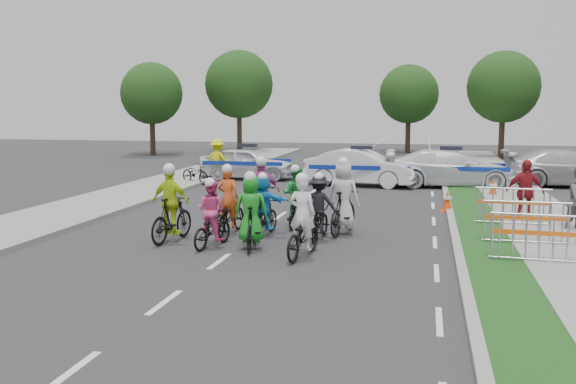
% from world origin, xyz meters
% --- Properties ---
extents(ground, '(90.00, 90.00, 0.00)m').
position_xyz_m(ground, '(0.00, 0.00, 0.00)').
color(ground, '#28282B').
rests_on(ground, ground).
extents(curb_right, '(0.20, 60.00, 0.12)m').
position_xyz_m(curb_right, '(5.10, 5.00, 0.06)').
color(curb_right, gray).
rests_on(curb_right, ground).
extents(grass_strip, '(1.20, 60.00, 0.11)m').
position_xyz_m(grass_strip, '(5.80, 5.00, 0.06)').
color(grass_strip, '#143E14').
rests_on(grass_strip, ground).
extents(sidewalk_right, '(2.40, 60.00, 0.13)m').
position_xyz_m(sidewalk_right, '(7.60, 5.00, 0.07)').
color(sidewalk_right, gray).
rests_on(sidewalk_right, ground).
extents(sidewalk_left, '(3.00, 60.00, 0.13)m').
position_xyz_m(sidewalk_left, '(-6.50, 5.00, 0.07)').
color(sidewalk_left, gray).
rests_on(sidewalk_left, ground).
extents(rider_0, '(0.95, 1.95, 1.91)m').
position_xyz_m(rider_0, '(1.69, 0.77, 0.63)').
color(rider_0, black).
rests_on(rider_0, ground).
extents(rider_1, '(0.85, 1.83, 1.86)m').
position_xyz_m(rider_1, '(0.36, 1.32, 0.72)').
color(rider_1, black).
rests_on(rider_1, ground).
extents(rider_2, '(0.89, 1.73, 1.68)m').
position_xyz_m(rider_2, '(-0.63, 1.34, 0.63)').
color(rider_2, black).
rests_on(rider_2, ground).
extents(rider_3, '(1.04, 1.93, 1.97)m').
position_xyz_m(rider_3, '(-1.80, 1.72, 0.75)').
color(rider_3, black).
rests_on(rider_3, ground).
extents(rider_4, '(0.98, 1.72, 1.72)m').
position_xyz_m(rider_4, '(1.74, 2.73, 0.67)').
color(rider_4, black).
rests_on(rider_4, ground).
extents(rider_5, '(1.38, 1.64, 1.67)m').
position_xyz_m(rider_5, '(0.24, 2.94, 0.71)').
color(rider_5, black).
rests_on(rider_5, ground).
extents(rider_6, '(0.86, 1.89, 1.86)m').
position_xyz_m(rider_6, '(-0.71, 2.96, 0.62)').
color(rider_6, black).
rests_on(rider_6, ground).
extents(rider_7, '(0.95, 2.02, 2.05)m').
position_xyz_m(rider_7, '(2.24, 3.57, 0.79)').
color(rider_7, black).
rests_on(rider_7, ground).
extents(rider_8, '(0.73, 1.72, 1.76)m').
position_xyz_m(rider_8, '(0.81, 4.29, 0.66)').
color(rider_8, black).
rests_on(rider_8, ground).
extents(rider_9, '(1.00, 1.90, 1.99)m').
position_xyz_m(rider_9, '(-0.10, 4.14, 0.76)').
color(rider_9, black).
rests_on(rider_9, ground).
extents(police_car_0, '(4.39, 1.87, 1.48)m').
position_xyz_m(police_car_0, '(-3.71, 15.38, 0.74)').
color(police_car_0, white).
rests_on(police_car_0, ground).
extents(police_car_1, '(4.90, 2.38, 1.55)m').
position_xyz_m(police_car_1, '(1.66, 14.03, 0.77)').
color(police_car_1, white).
rests_on(police_car_1, ground).
extents(police_car_2, '(5.42, 2.40, 1.55)m').
position_xyz_m(police_car_2, '(5.33, 14.46, 0.77)').
color(police_car_2, white).
rests_on(police_car_2, ground).
extents(civilian_sedan, '(5.46, 2.49, 1.55)m').
position_xyz_m(civilian_sedan, '(10.21, 15.58, 0.77)').
color(civilian_sedan, '#B8B8BD').
rests_on(civilian_sedan, ground).
extents(spectator_2, '(1.14, 0.62, 1.84)m').
position_xyz_m(spectator_2, '(7.13, 6.28, 0.92)').
color(spectator_2, maroon).
rests_on(spectator_2, ground).
extents(marshal_hiviz, '(1.31, 0.89, 1.87)m').
position_xyz_m(marshal_hiviz, '(-4.92, 14.69, 0.94)').
color(marshal_hiviz, '#E3EB0C').
rests_on(marshal_hiviz, ground).
extents(barrier_0, '(2.03, 0.64, 1.12)m').
position_xyz_m(barrier_0, '(6.70, 1.00, 0.56)').
color(barrier_0, '#A5A8AD').
rests_on(barrier_0, ground).
extents(barrier_1, '(2.01, 0.54, 1.12)m').
position_xyz_m(barrier_1, '(6.70, 2.86, 0.56)').
color(barrier_1, '#A5A8AD').
rests_on(barrier_1, ground).
extents(barrier_2, '(2.03, 0.64, 1.12)m').
position_xyz_m(barrier_2, '(6.70, 5.41, 0.56)').
color(barrier_2, '#A5A8AD').
rests_on(barrier_2, ground).
extents(cone_0, '(0.40, 0.40, 0.70)m').
position_xyz_m(cone_0, '(5.03, 7.85, 0.34)').
color(cone_0, '#F24C0C').
rests_on(cone_0, ground).
extents(cone_1, '(0.40, 0.40, 0.70)m').
position_xyz_m(cone_1, '(6.78, 11.53, 0.34)').
color(cone_1, '#F24C0C').
rests_on(cone_1, ground).
extents(parked_bike, '(1.84, 1.50, 0.94)m').
position_xyz_m(parked_bike, '(-5.43, 13.17, 0.47)').
color(parked_bike, black).
rests_on(parked_bike, ground).
extents(tree_0, '(4.20, 4.20, 6.30)m').
position_xyz_m(tree_0, '(-14.00, 28.00, 4.19)').
color(tree_0, '#382619').
rests_on(tree_0, ground).
extents(tree_1, '(4.55, 4.55, 6.82)m').
position_xyz_m(tree_1, '(9.00, 30.00, 4.54)').
color(tree_1, '#382619').
rests_on(tree_1, ground).
extents(tree_3, '(4.90, 4.90, 7.35)m').
position_xyz_m(tree_3, '(-9.00, 32.00, 4.89)').
color(tree_3, '#382619').
rests_on(tree_3, ground).
extents(tree_4, '(4.20, 4.20, 6.30)m').
position_xyz_m(tree_4, '(3.00, 34.00, 4.19)').
color(tree_4, '#382619').
rests_on(tree_4, ground).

